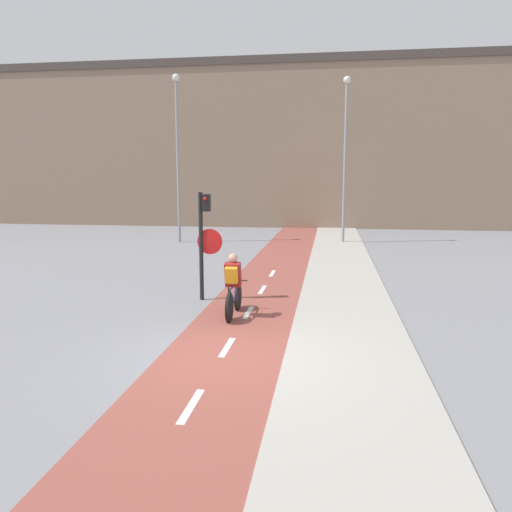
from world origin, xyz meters
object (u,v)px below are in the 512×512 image
(traffic_light_pole, at_px, (204,234))
(street_lamp_sidewalk, at_px, (345,145))
(street_lamp_far, at_px, (177,144))
(cyclist_near, at_px, (233,287))

(traffic_light_pole, height_order, street_lamp_sidewalk, street_lamp_sidewalk)
(street_lamp_far, relative_size, street_lamp_sidewalk, 1.02)
(traffic_light_pole, xyz_separation_m, street_lamp_sidewalk, (3.90, 12.57, 3.02))
(traffic_light_pole, relative_size, street_lamp_sidewalk, 0.36)
(traffic_light_pole, xyz_separation_m, cyclist_near, (1.05, -1.48, -1.06))
(traffic_light_pole, height_order, street_lamp_far, street_lamp_far)
(street_lamp_far, xyz_separation_m, cyclist_near, (5.30, -13.04, -4.16))
(traffic_light_pole, distance_m, street_lamp_sidewalk, 13.51)
(traffic_light_pole, bearing_deg, cyclist_near, -54.57)
(traffic_light_pole, xyz_separation_m, street_lamp_far, (-4.25, 11.56, 3.10))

